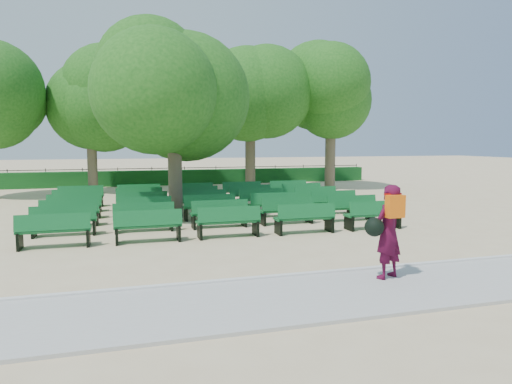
{
  "coord_description": "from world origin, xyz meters",
  "views": [
    {
      "loc": [
        -2.63,
        -14.25,
        2.62
      ],
      "look_at": [
        1.21,
        -1.0,
        1.1
      ],
      "focal_mm": 32.0,
      "sensor_mm": 36.0,
      "label": 1
    }
  ],
  "objects": [
    {
      "name": "ground",
      "position": [
        0.0,
        0.0,
        0.0
      ],
      "size": [
        120.0,
        120.0,
        0.0
      ],
      "primitive_type": "plane",
      "color": "#CCB487"
    },
    {
      "name": "paving",
      "position": [
        0.0,
        -7.4,
        0.03
      ],
      "size": [
        30.0,
        2.2,
        0.06
      ],
      "primitive_type": "cube",
      "color": "#B0B0AB",
      "rests_on": "ground"
    },
    {
      "name": "curb",
      "position": [
        0.0,
        -6.25,
        0.05
      ],
      "size": [
        30.0,
        0.12,
        0.1
      ],
      "primitive_type": "cube",
      "color": "silver",
      "rests_on": "ground"
    },
    {
      "name": "hedge",
      "position": [
        0.0,
        14.0,
        0.45
      ],
      "size": [
        26.0,
        0.7,
        0.9
      ],
      "primitive_type": "cube",
      "color": "#14501C",
      "rests_on": "ground"
    },
    {
      "name": "fence",
      "position": [
        0.0,
        14.4,
        0.0
      ],
      "size": [
        26.0,
        0.1,
        1.02
      ],
      "primitive_type": null,
      "color": "black",
      "rests_on": "ground"
    },
    {
      "name": "tree_line",
      "position": [
        0.0,
        10.0,
        0.0
      ],
      "size": [
        21.8,
        6.8,
        7.04
      ],
      "primitive_type": null,
      "color": "#25631A",
      "rests_on": "ground"
    },
    {
      "name": "bench_array",
      "position": [
        0.12,
        1.57,
        0.09
      ],
      "size": [
        1.75,
        0.59,
        1.09
      ],
      "rotation": [
        0.0,
        0.0,
        -0.03
      ],
      "color": "#105D27",
      "rests_on": "ground"
    },
    {
      "name": "tree_among",
      "position": [
        -0.94,
        1.62,
        4.27
      ],
      "size": [
        4.61,
        4.61,
        6.36
      ],
      "color": "brown",
      "rests_on": "ground"
    },
    {
      "name": "person",
      "position": [
        2.05,
        -6.89,
        0.98
      ],
      "size": [
        0.89,
        0.64,
        1.77
      ],
      "rotation": [
        0.0,
        0.0,
        3.54
      ],
      "color": "#450925",
      "rests_on": "ground"
    }
  ]
}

